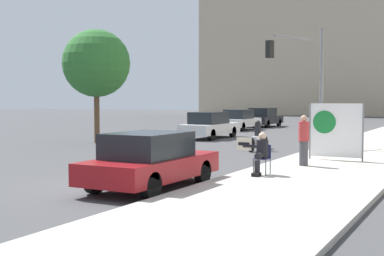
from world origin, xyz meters
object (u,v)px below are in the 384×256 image
Objects in this scene: seated_protester at (260,152)px; protest_banner at (335,130)px; jogger_on_sidewalk at (304,140)px; traffic_light_pole at (300,68)px; street_tree_near_curb at (96,64)px; car_on_road_midblock at (239,120)px; car_on_road_distant at (263,117)px; motorcycle_on_road at (258,138)px; parked_car_curbside at (150,161)px; car_on_road_nearest at (210,125)px.

seated_protester is 4.80m from protest_banner.
jogger_on_sidewalk is 0.31× the size of traffic_light_pole.
car_on_road_midblock is at bearing 81.27° from street_tree_near_curb.
seated_protester is at bearing -69.79° from car_on_road_distant.
protest_banner is 0.46× the size of car_on_road_midblock.
protest_banner is 20.04m from car_on_road_midblock.
car_on_road_distant reaches higher than seated_protester.
car_on_road_distant is (-0.04, 5.07, 0.02)m from car_on_road_midblock.
protest_banner is 0.89× the size of motorcycle_on_road.
car_on_road_midblock is (-9.76, 21.56, -0.04)m from seated_protester.
parked_car_curbside is 1.89× the size of motorcycle_on_road.
car_on_road_nearest is (-8.62, 10.75, -0.21)m from jogger_on_sidewalk.
street_tree_near_curb reaches higher than car_on_road_nearest.
jogger_on_sidewalk reaches higher than car_on_road_midblock.
car_on_road_distant is 2.01× the size of motorcycle_on_road.
traffic_light_pole is at bearing 89.31° from parked_car_curbside.
car_on_road_distant reaches higher than parked_car_curbside.
protest_banner is 6.34m from traffic_light_pole.
car_on_road_nearest is 13.40m from car_on_road_distant.
seated_protester is at bearing 55.06° from parked_car_curbside.
car_on_road_midblock reaches higher than motorcycle_on_road.
traffic_light_pole is at bearing -55.94° from car_on_road_midblock.
protest_banner is (0.53, 2.09, 0.22)m from jogger_on_sidewalk.
jogger_on_sidewalk reaches higher than seated_protester.
car_on_road_distant is (-10.30, 24.04, -0.20)m from jogger_on_sidewalk.
car_on_road_midblock is at bearing 101.26° from car_on_road_nearest.
street_tree_near_curb is (-12.90, 3.08, 2.90)m from protest_banner.
jogger_on_sidewalk is 13.77m from street_tree_near_curb.
car_on_road_distant is 19.81m from motorcycle_on_road.
traffic_light_pole reaches higher than car_on_road_midblock.
jogger_on_sidewalk reaches higher than parked_car_curbside.
car_on_road_distant reaches higher than car_on_road_nearest.
traffic_light_pole is 1.25× the size of parked_car_curbside.
car_on_road_midblock is 0.74× the size of street_tree_near_curb.
car_on_road_nearest is (-9.15, 8.66, -0.43)m from protest_banner.
traffic_light_pole is 1.17× the size of car_on_road_distant.
motorcycle_on_road is (5.00, -5.36, -0.20)m from car_on_road_nearest.
street_tree_near_curb is (-2.12, -13.80, 3.35)m from car_on_road_midblock.
car_on_road_midblock is 1.93× the size of motorcycle_on_road.
protest_banner reaches higher than car_on_road_distant.
protest_banner is at bearing -43.43° from car_on_road_nearest.
car_on_road_nearest reaches higher than motorcycle_on_road.
jogger_on_sidewalk is 0.73× the size of motorcycle_on_road.
parked_car_curbside is at bearing -90.69° from traffic_light_pole.
car_on_road_midblock is at bearing 107.83° from parked_car_curbside.
protest_banner is 0.43× the size of car_on_road_nearest.
traffic_light_pole reaches higher than seated_protester.
jogger_on_sidewalk is 0.82× the size of protest_banner.
car_on_road_distant is at bearing 104.37° from seated_protester.
street_tree_near_curb reaches higher than jogger_on_sidewalk.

